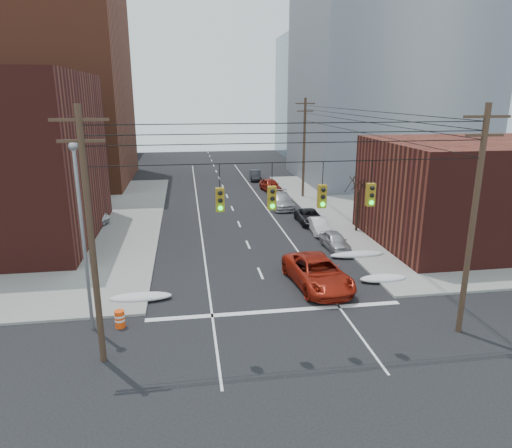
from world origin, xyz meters
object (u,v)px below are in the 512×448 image
object	(u,v)px
lot_car_b	(83,217)
lot_car_c	(31,226)
parked_car_f	(255,175)
parked_car_e	(270,185)
construction_barrel	(120,319)
parked_car_a	(335,241)
parked_car_d	(282,201)
parked_car_b	(319,226)
lot_car_d	(31,208)
lot_car_a	(52,231)
red_pickup	(318,273)
parked_car_c	(310,217)

from	to	relation	value
lot_car_b	lot_car_c	world-z (taller)	lot_car_c
parked_car_f	lot_car_b	xyz separation A→B (m)	(-18.62, -19.94, 0.14)
parked_car_e	construction_barrel	bearing A→B (deg)	-121.06
parked_car_a	parked_car_d	bearing A→B (deg)	92.88
parked_car_b	lot_car_b	bearing A→B (deg)	168.75
parked_car_a	lot_car_d	xyz separation A→B (m)	(-26.03, 14.13, 0.13)
lot_car_a	lot_car_c	xyz separation A→B (m)	(-2.06, 1.61, 0.02)
red_pickup	parked_car_c	distance (m)	14.25
parked_car_b	lot_car_c	size ratio (longest dim) A/B	0.72
parked_car_d	lot_car_c	distance (m)	23.40
lot_car_a	lot_car_b	world-z (taller)	lot_car_a
parked_car_f	lot_car_d	xyz separation A→B (m)	(-24.43, -15.45, 0.11)
parked_car_e	lot_car_c	distance (m)	27.37
parked_car_b	parked_car_c	world-z (taller)	parked_car_c
lot_car_c	lot_car_d	size ratio (longest dim) A/B	1.41
parked_car_d	parked_car_e	world-z (taller)	parked_car_d
construction_barrel	lot_car_d	bearing A→B (deg)	115.33
construction_barrel	parked_car_c	bearing A→B (deg)	49.99
parked_car_c	construction_barrel	size ratio (longest dim) A/B	4.99
parked_car_d	parked_car_f	world-z (taller)	parked_car_d
parked_car_e	lot_car_d	world-z (taller)	parked_car_e
parked_car_b	parked_car_e	distance (m)	17.67
parked_car_d	parked_car_f	distance (m)	16.15
lot_car_a	lot_car_d	world-z (taller)	lot_car_a
parked_car_a	parked_car_b	world-z (taller)	parked_car_a
lot_car_a	parked_car_c	bearing A→B (deg)	-72.48
parked_car_b	lot_car_a	xyz separation A→B (m)	(-21.68, 0.92, 0.26)
lot_car_d	parked_car_a	bearing A→B (deg)	-103.19
parked_car_d	lot_car_c	bearing A→B (deg)	-160.22
parked_car_c	lot_car_b	world-z (taller)	lot_car_b
parked_car_c	lot_car_c	world-z (taller)	lot_car_c
parked_car_e	lot_car_b	distance (m)	22.85
lot_car_b	lot_car_c	size ratio (longest dim) A/B	0.92
red_pickup	parked_car_a	xyz separation A→B (m)	(3.28, 6.62, -0.23)
parked_car_f	lot_car_b	bearing A→B (deg)	-127.76
construction_barrel	parked_car_b	bearing A→B (deg)	44.54
parked_car_a	lot_car_a	distance (m)	22.28
red_pickup	parked_car_a	bearing A→B (deg)	57.69
lot_car_b	lot_car_d	xyz separation A→B (m)	(-5.81, 4.49, -0.04)
parked_car_e	construction_barrel	world-z (taller)	parked_car_e
lot_car_d	construction_barrel	bearing A→B (deg)	-139.37
parked_car_f	lot_car_c	distance (m)	31.80
parked_car_a	parked_car_f	bearing A→B (deg)	90.44
parked_car_b	construction_barrel	distance (m)	20.43
parked_car_c	parked_car_b	bearing A→B (deg)	-89.92
red_pickup	lot_car_d	distance (m)	30.79
parked_car_b	parked_car_d	xyz separation A→B (m)	(-1.30, 9.21, 0.15)
parked_car_a	parked_car_f	world-z (taller)	parked_car_f
red_pickup	lot_car_c	size ratio (longest dim) A/B	1.21
parked_car_a	parked_car_f	xyz separation A→B (m)	(-1.60, 29.58, 0.03)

